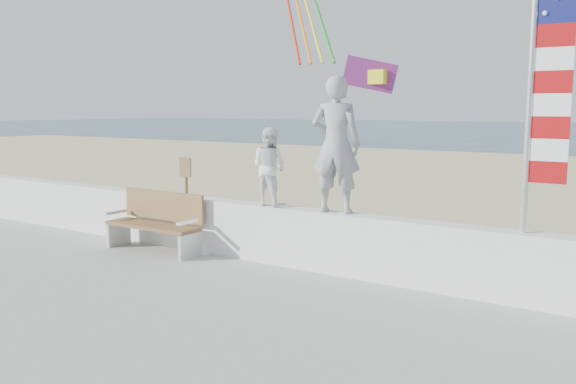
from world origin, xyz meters
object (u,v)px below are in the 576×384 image
at_px(child, 269,167).
at_px(flag, 542,74).
at_px(adult, 336,145).
at_px(bench, 156,221).

bearing_deg(child, flag, -177.63).
distance_m(adult, bench, 3.53).
height_order(adult, bench, adult).
xyz_separation_m(child, flag, (3.93, -0.00, 1.30)).
height_order(adult, child, adult).
bearing_deg(flag, bench, -175.65).
bearing_deg(child, bench, 14.94).
relative_size(adult, child, 1.63).
bearing_deg(bench, child, 12.56).
distance_m(adult, flag, 2.91).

